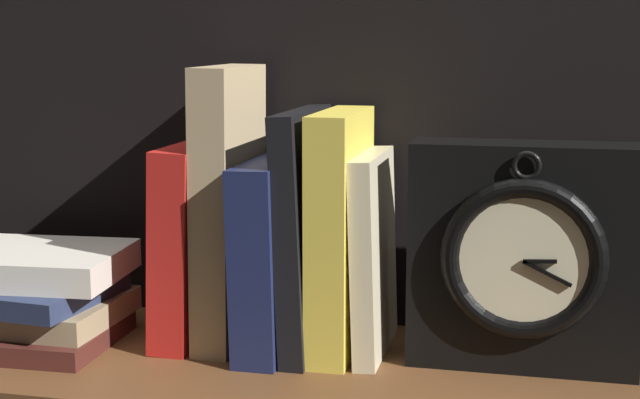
# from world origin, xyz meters

# --- Properties ---
(ground_plane) EXTENTS (0.73, 0.27, 0.03)m
(ground_plane) POSITION_xyz_m (0.00, 0.00, -0.01)
(ground_plane) COLOR brown
(back_panel) EXTENTS (0.73, 0.01, 0.33)m
(back_panel) POSITION_xyz_m (0.00, 0.13, 0.16)
(back_panel) COLOR black
(back_panel) RESTS_ON ground_plane
(book_red_requiem) EXTENTS (0.04, 0.13, 0.19)m
(book_red_requiem) POSITION_xyz_m (-0.08, 0.04, 0.09)
(book_red_requiem) COLOR red
(book_red_requiem) RESTS_ON ground_plane
(book_tan_shortstories) EXTENTS (0.04, 0.12, 0.26)m
(book_tan_shortstories) POSITION_xyz_m (-0.04, 0.04, 0.13)
(book_tan_shortstories) COLOR tan
(book_tan_shortstories) RESTS_ON ground_plane
(book_navy_bierce) EXTENTS (0.04, 0.16, 0.18)m
(book_navy_bierce) POSITION_xyz_m (-0.00, 0.04, 0.09)
(book_navy_bierce) COLOR #192147
(book_navy_bierce) RESTS_ON ground_plane
(book_black_skeptic) EXTENTS (0.03, 0.15, 0.22)m
(book_black_skeptic) POSITION_xyz_m (0.03, 0.04, 0.11)
(book_black_skeptic) COLOR black
(book_black_skeptic) RESTS_ON ground_plane
(book_yellow_seinlanguage) EXTENTS (0.04, 0.14, 0.22)m
(book_yellow_seinlanguage) POSITION_xyz_m (0.06, 0.04, 0.11)
(book_yellow_seinlanguage) COLOR gold
(book_yellow_seinlanguage) RESTS_ON ground_plane
(book_cream_twain) EXTENTS (0.03, 0.13, 0.18)m
(book_cream_twain) POSITION_xyz_m (0.09, 0.04, 0.09)
(book_cream_twain) COLOR beige
(book_cream_twain) RESTS_ON ground_plane
(framed_clock) EXTENTS (0.20, 0.07, 0.20)m
(framed_clock) POSITION_xyz_m (0.23, 0.03, 0.10)
(framed_clock) COLOR black
(framed_clock) RESTS_ON ground_plane
(book_stack_side) EXTENTS (0.19, 0.15, 0.09)m
(book_stack_side) POSITION_xyz_m (-0.23, -0.01, 0.04)
(book_stack_side) COLOR #471E19
(book_stack_side) RESTS_ON ground_plane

